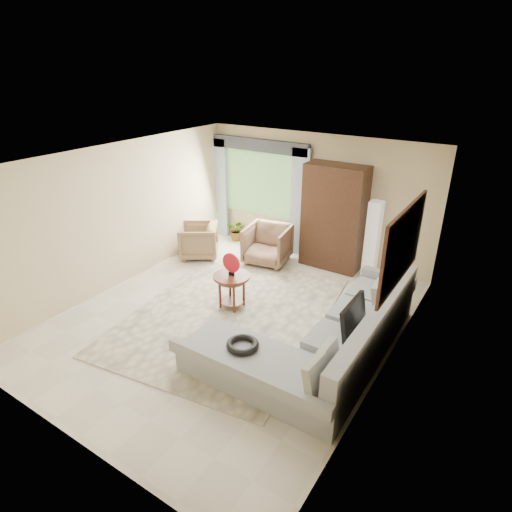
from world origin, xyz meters
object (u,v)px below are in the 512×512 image
Objects in this scene: tv_screen at (354,317)px; sectional_sofa at (328,344)px; armchair_right at (267,245)px; potted_plant at (237,230)px; armchair_left at (198,241)px; armoire at (334,217)px; coffee_table at (232,291)px; floor_lamp at (372,239)px.

sectional_sofa is at bearing -145.73° from tv_screen.
armchair_right is 1.40m from potted_plant.
armchair_right is (1.40, 0.54, 0.04)m from armchair_left.
sectional_sofa is 3.34m from armchair_right.
tv_screen is 0.35× the size of armoire.
sectional_sofa is 2.01m from coffee_table.
tv_screen is 0.49× the size of floor_lamp.
coffee_table is at bearing 20.06° from armchair_left.
armchair_right is 0.42× the size of armoire.
coffee_table is at bearing -121.34° from floor_lamp.
armchair_right is 1.73× the size of potted_plant.
armchair_left reaches higher than coffee_table.
armchair_left is at bearing -168.85° from armchair_right.
floor_lamp is at bearing 104.16° from tv_screen.
armchair_right is at bearing 76.78° from armchair_left.
sectional_sofa is 6.77× the size of potted_plant.
sectional_sofa reaches higher than potted_plant.
tv_screen reaches higher than armchair_left.
potted_plant is at bearing 137.60° from armchair_left.
tv_screen reaches higher than armchair_right.
floor_lamp reaches higher than armchair_right.
coffee_table is at bearing 173.36° from tv_screen.
sectional_sofa is at bearing -81.67° from floor_lamp.
coffee_table is 0.41× the size of floor_lamp.
floor_lamp reaches higher than tv_screen.
potted_plant is at bearing 179.85° from floor_lamp.
armchair_left is at bearing 155.11° from sectional_sofa.
sectional_sofa is 3.91× the size of armchair_right.
armchair_right is (-2.67, 2.13, -0.32)m from tv_screen.
tv_screen reaches higher than coffee_table.
armchair_right is at bearing 103.35° from coffee_table.
armoire is (-1.50, 2.72, 0.33)m from tv_screen.
armoire is (2.58, 1.13, 0.69)m from armchair_left.
floor_lamp reaches higher than coffee_table.
floor_lamp is (1.97, 0.65, 0.35)m from armchair_right.
armchair_left is 0.90× the size of armchair_right.
potted_plant is (-3.91, 2.78, -0.46)m from tv_screen.
tv_screen is 1.19× the size of coffee_table.
sectional_sofa is at bearing -53.64° from armchair_right.
potted_plant is (-1.23, 0.66, -0.15)m from armchair_right.
tv_screen reaches higher than potted_plant.
floor_lamp is (3.21, -0.01, 0.49)m from potted_plant.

